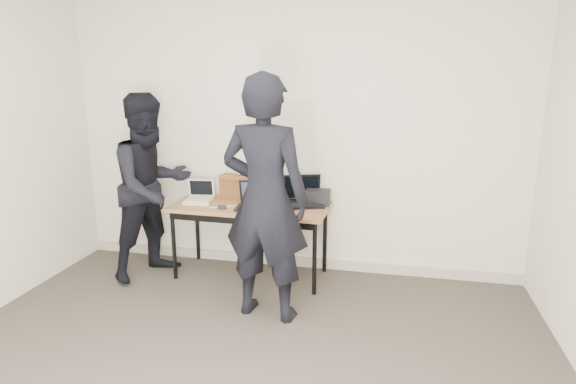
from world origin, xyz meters
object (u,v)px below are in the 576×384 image
(laptop_beige, at_px, (199,198))
(equipment_box, at_px, (318,197))
(person_typist, at_px, (265,200))
(person_observer, at_px, (152,187))
(leather_satchel, at_px, (239,186))
(laptop_right, at_px, (303,198))
(desk, at_px, (250,211))
(laptop_center, at_px, (254,202))

(laptop_beige, distance_m, equipment_box, 1.17)
(laptop_beige, relative_size, equipment_box, 1.23)
(person_typist, bearing_deg, person_observer, -16.36)
(leather_satchel, bearing_deg, laptop_right, -1.00)
(desk, relative_size, leather_satchel, 4.08)
(laptop_beige, distance_m, laptop_center, 0.59)
(laptop_right, distance_m, equipment_box, 0.15)
(laptop_beige, height_order, equipment_box, laptop_beige)
(laptop_center, xyz_separation_m, laptop_right, (0.43, 0.21, 0.01))
(laptop_center, height_order, person_observer, person_observer)
(laptop_beige, bearing_deg, laptop_center, -14.00)
(laptop_beige, distance_m, person_observer, 0.46)
(desk, distance_m, person_observer, 0.97)
(laptop_beige, distance_m, leather_satchel, 0.41)
(laptop_center, height_order, laptop_right, laptop_right)
(leather_satchel, relative_size, person_typist, 0.19)
(laptop_right, xyz_separation_m, leather_satchel, (-0.67, 0.07, 0.06))
(laptop_right, bearing_deg, laptop_beige, 169.46)
(desk, relative_size, laptop_right, 3.25)
(person_typist, xyz_separation_m, person_observer, (-1.28, 0.58, -0.10))
(desk, xyz_separation_m, equipment_box, (0.63, 0.19, 0.13))
(desk, height_order, laptop_beige, laptop_beige)
(laptop_right, relative_size, person_typist, 0.24)
(leather_satchel, distance_m, equipment_box, 0.81)
(person_typist, distance_m, person_observer, 1.41)
(person_typist, relative_size, person_observer, 1.11)
(laptop_right, xyz_separation_m, person_observer, (-1.42, -0.30, 0.11))
(desk, xyz_separation_m, laptop_right, (0.49, 0.16, 0.12))
(laptop_beige, height_order, person_typist, person_typist)
(laptop_beige, distance_m, laptop_right, 1.02)
(person_typist, height_order, person_observer, person_typist)
(laptop_right, height_order, equipment_box, laptop_right)
(desk, distance_m, person_typist, 0.87)
(equipment_box, xyz_separation_m, person_typist, (-0.28, -0.92, 0.20))
(equipment_box, bearing_deg, desk, -163.07)
(person_observer, bearing_deg, leather_satchel, -34.75)
(laptop_right, bearing_deg, person_observer, 173.92)
(laptop_right, relative_size, person_observer, 0.26)
(person_typist, bearing_deg, desk, -56.22)
(laptop_beige, xyz_separation_m, person_typist, (0.87, -0.75, 0.22))
(laptop_right, relative_size, equipment_box, 1.99)
(laptop_center, xyz_separation_m, person_typist, (0.29, -0.67, 0.21))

